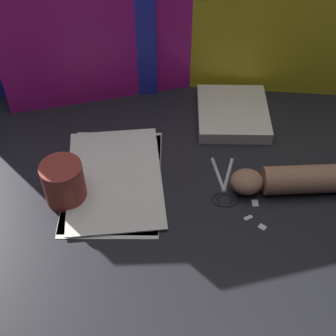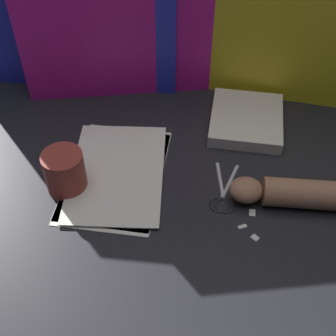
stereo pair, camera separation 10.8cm
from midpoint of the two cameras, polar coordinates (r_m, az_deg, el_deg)
name	(u,v)px [view 2 (the right image)]	position (r m, az deg, el deg)	size (l,w,h in m)	color
ground_plane	(161,183)	(1.13, 1.90, -2.02)	(6.00, 6.00, 0.00)	black
backdrop_panel_center	(170,1)	(1.26, 2.79, 19.59)	(0.80, 0.17, 0.55)	#D81E9E
backdrop_panel_right	(270,14)	(1.29, 14.85, 17.60)	(0.79, 0.14, 0.51)	yellow
paper_stack	(116,173)	(1.14, -3.68, -0.79)	(0.25, 0.36, 0.01)	white
book_closed	(246,120)	(1.30, 11.90, 5.66)	(0.21, 0.23, 0.03)	silver
scissors	(223,195)	(1.11, 9.52, -3.42)	(0.08, 0.17, 0.01)	silver
hand_forearm	(297,193)	(1.11, 18.13, -3.11)	(0.29, 0.07, 0.07)	#A87556
paper_scrap_near	(252,212)	(1.09, 13.05, -5.45)	(0.02, 0.02, 0.00)	white
paper_scrap_mid	(242,226)	(1.06, 11.97, -7.13)	(0.02, 0.02, 0.00)	white
paper_scrap_far	(255,237)	(1.05, 13.51, -8.39)	(0.02, 0.02, 0.00)	white
mug	(65,172)	(1.10, -9.77, -0.58)	(0.10, 0.10, 0.10)	#99382D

